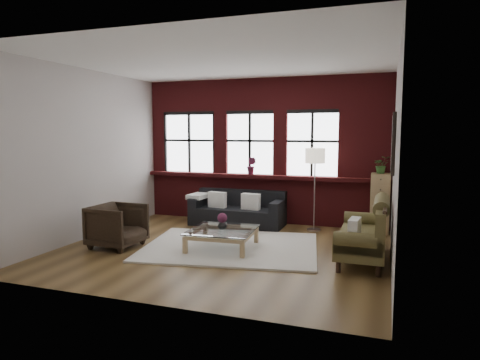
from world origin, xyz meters
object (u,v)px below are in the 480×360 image
(floor_lamp, at_px, (315,186))
(coffee_table, at_px, (222,240))
(vintage_settee, at_px, (362,229))
(drawer_chest, at_px, (380,203))
(armchair, at_px, (117,226))
(vase, at_px, (222,224))
(dark_sofa, at_px, (237,209))

(floor_lamp, bearing_deg, coffee_table, -122.58)
(vintage_settee, bearing_deg, drawer_chest, 83.35)
(armchair, height_order, floor_lamp, floor_lamp)
(vase, bearing_deg, coffee_table, 45.00)
(drawer_chest, bearing_deg, floor_lamp, -171.13)
(vintage_settee, height_order, floor_lamp, floor_lamp)
(dark_sofa, relative_size, vase, 12.20)
(dark_sofa, relative_size, armchair, 2.41)
(armchair, height_order, drawer_chest, drawer_chest)
(armchair, height_order, vase, armchair)
(vase, relative_size, floor_lamp, 0.09)
(dark_sofa, relative_size, drawer_chest, 1.67)
(dark_sofa, relative_size, coffee_table, 1.83)
(vintage_settee, distance_m, armchair, 4.17)
(armchair, bearing_deg, coffee_table, -73.51)
(coffee_table, distance_m, vase, 0.27)
(dark_sofa, relative_size, vintage_settee, 1.11)
(vintage_settee, height_order, coffee_table, vintage_settee)
(dark_sofa, distance_m, vintage_settee, 3.21)
(armchair, height_order, coffee_table, armchair)
(dark_sofa, xyz_separation_m, coffee_table, (0.40, -1.91, -0.19))
(drawer_chest, bearing_deg, dark_sofa, -175.09)
(dark_sofa, xyz_separation_m, drawer_chest, (2.94, 0.25, 0.24))
(vintage_settee, xyz_separation_m, floor_lamp, (-1.05, 1.77, 0.44))
(vintage_settee, distance_m, drawer_chest, 1.99)
(coffee_table, bearing_deg, vintage_settee, 4.82)
(coffee_table, xyz_separation_m, drawer_chest, (2.54, 2.17, 0.43))
(armchair, xyz_separation_m, vase, (1.81, 0.45, 0.06))
(floor_lamp, bearing_deg, dark_sofa, -178.19)
(vase, bearing_deg, floor_lamp, 57.42)
(coffee_table, distance_m, floor_lamp, 2.45)
(vintage_settee, relative_size, coffee_table, 1.66)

